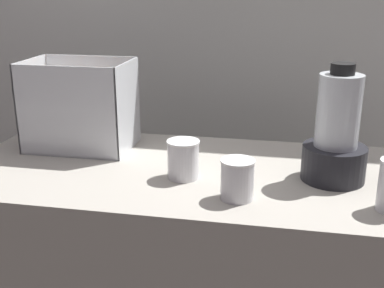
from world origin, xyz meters
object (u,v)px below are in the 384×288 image
(blender_pitcher, at_px, (336,137))
(juice_cup_orange_far_left, at_px, (183,161))
(carrot_display_bin, at_px, (84,121))
(juice_cup_orange_left, at_px, (237,182))

(blender_pitcher, xyz_separation_m, juice_cup_orange_far_left, (-0.42, -0.07, -0.07))
(blender_pitcher, bearing_deg, carrot_display_bin, 170.62)
(juice_cup_orange_far_left, distance_m, juice_cup_orange_left, 0.20)
(carrot_display_bin, bearing_deg, juice_cup_orange_far_left, -27.72)
(carrot_display_bin, bearing_deg, blender_pitcher, -9.38)
(juice_cup_orange_far_left, height_order, juice_cup_orange_left, juice_cup_orange_far_left)
(blender_pitcher, distance_m, juice_cup_orange_far_left, 0.43)
(carrot_display_bin, height_order, blender_pitcher, blender_pitcher)
(blender_pitcher, relative_size, juice_cup_orange_far_left, 3.00)
(blender_pitcher, relative_size, juice_cup_orange_left, 3.11)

